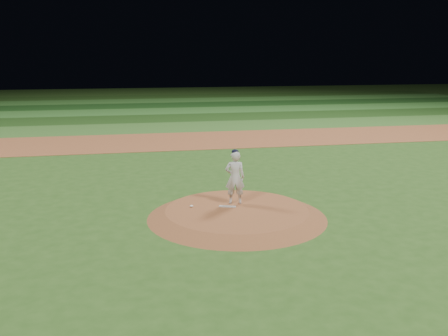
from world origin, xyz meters
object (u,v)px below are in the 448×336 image
(pitching_rubber, at_px, (228,206))
(rosin_bag, at_px, (191,206))
(pitchers_mound, at_px, (237,213))
(pitcher_on_mound, at_px, (235,177))

(pitching_rubber, xyz_separation_m, rosin_bag, (-1.11, 0.21, 0.02))
(pitchers_mound, xyz_separation_m, pitching_rubber, (-0.23, 0.30, 0.14))
(pitching_rubber, relative_size, pitcher_on_mound, 0.30)
(pitcher_on_mound, bearing_deg, pitchers_mound, -96.67)
(pitchers_mound, bearing_deg, pitcher_on_mound, 83.33)
(pitcher_on_mound, bearing_deg, rosin_bag, -175.79)
(pitchers_mound, relative_size, rosin_bag, 48.24)
(rosin_bag, height_order, pitcher_on_mound, pitcher_on_mound)
(pitching_rubber, relative_size, rosin_bag, 4.64)
(rosin_bag, bearing_deg, pitcher_on_mound, 4.21)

